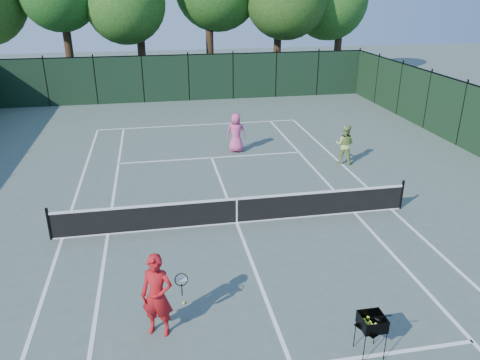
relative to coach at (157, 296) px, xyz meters
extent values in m
plane|color=#4B5C52|center=(2.63, 4.83, -0.99)|extent=(90.00, 90.00, 0.00)
cube|color=white|center=(-2.86, 4.83, -0.99)|extent=(0.10, 23.77, 0.01)
cube|color=white|center=(8.11, 4.83, -0.99)|extent=(0.10, 23.77, 0.01)
cube|color=white|center=(-1.49, 4.83, -0.99)|extent=(0.10, 23.77, 0.01)
cube|color=white|center=(6.74, 4.83, -0.99)|extent=(0.10, 23.77, 0.01)
cube|color=white|center=(2.63, 16.71, -0.99)|extent=(10.97, 0.10, 0.01)
cube|color=white|center=(2.63, 11.23, -0.99)|extent=(8.23, 0.10, 0.01)
cube|color=white|center=(2.63, 4.83, -0.99)|extent=(0.10, 12.80, 0.01)
cube|color=black|center=(2.63, 4.83, -0.54)|extent=(11.60, 0.03, 0.85)
cube|color=white|center=(2.63, 4.83, -0.12)|extent=(11.60, 0.05, 0.07)
cube|color=white|center=(2.63, 4.83, -0.97)|extent=(11.60, 0.05, 0.04)
cube|color=white|center=(2.63, 4.83, -0.54)|extent=(0.05, 0.04, 0.91)
cylinder|color=black|center=(-3.17, 4.83, -0.46)|extent=(0.09, 0.09, 1.06)
cylinder|color=black|center=(8.43, 4.83, -0.46)|extent=(0.09, 0.09, 1.06)
cube|color=black|center=(2.63, 22.83, 0.51)|extent=(24.00, 0.05, 3.00)
cylinder|color=black|center=(-5.37, 26.83, 1.41)|extent=(0.56, 0.56, 4.80)
cylinder|color=black|center=(-0.37, 26.63, 1.16)|extent=(0.56, 0.56, 4.30)
cylinder|color=black|center=(4.63, 27.13, 1.51)|extent=(0.56, 0.56, 5.00)
cylinder|color=black|center=(9.63, 26.43, 1.31)|extent=(0.56, 0.56, 4.60)
cylinder|color=black|center=(14.63, 26.93, 1.21)|extent=(0.56, 0.56, 4.40)
imported|color=red|center=(0.00, 0.00, 0.00)|extent=(0.84, 0.70, 1.98)
cylinder|color=black|center=(0.54, 0.16, -0.04)|extent=(0.03, 0.03, 0.30)
torus|color=black|center=(0.54, 0.16, 0.23)|extent=(0.30, 0.10, 0.30)
imported|color=#D74C86|center=(3.87, 11.89, -0.08)|extent=(0.98, 0.73, 1.82)
imported|color=#94B65B|center=(8.22, 9.49, -0.13)|extent=(1.04, 0.97, 1.72)
cylinder|color=black|center=(4.10, -1.71, -0.65)|extent=(0.02, 0.02, 0.68)
cylinder|color=black|center=(4.56, -1.71, -0.65)|extent=(0.02, 0.02, 0.68)
cylinder|color=black|center=(4.10, -1.24, -0.65)|extent=(0.02, 0.02, 0.68)
cylinder|color=black|center=(4.56, -1.24, -0.65)|extent=(0.02, 0.02, 0.68)
cube|color=black|center=(4.33, -1.47, -0.17)|extent=(0.67, 0.67, 0.29)
sphere|color=#CAEC30|center=(4.33, -1.47, -0.25)|extent=(0.07, 0.07, 0.07)
sphere|color=#CAEC30|center=(4.33, -1.47, -0.25)|extent=(0.07, 0.07, 0.07)
sphere|color=#CAEC30|center=(4.33, -1.47, -0.25)|extent=(0.07, 0.07, 0.07)
sphere|color=#CAEC30|center=(4.33, -1.47, -0.25)|extent=(0.07, 0.07, 0.07)
sphere|color=#CAEC30|center=(4.33, -1.47, -0.25)|extent=(0.07, 0.07, 0.07)
sphere|color=#CAEC30|center=(4.33, -1.47, -0.25)|extent=(0.07, 0.07, 0.07)
sphere|color=#CAEC30|center=(4.33, -1.47, -0.25)|extent=(0.07, 0.07, 0.07)
sphere|color=#CAEC30|center=(4.33, -1.47, -0.25)|extent=(0.07, 0.07, 0.07)
sphere|color=#CAEC30|center=(4.33, -1.47, -0.25)|extent=(0.07, 0.07, 0.07)
sphere|color=#CAEC30|center=(4.33, -1.47, -0.25)|extent=(0.07, 0.07, 0.07)
sphere|color=#CAEC30|center=(4.33, -1.47, -0.25)|extent=(0.07, 0.07, 0.07)
sphere|color=#CAEC30|center=(4.33, -1.47, -0.25)|extent=(0.07, 0.07, 0.07)
sphere|color=#CAEC30|center=(4.33, -1.47, -0.25)|extent=(0.07, 0.07, 0.07)
sphere|color=#CAEC30|center=(4.33, -1.47, -0.25)|extent=(0.07, 0.07, 0.07)
sphere|color=#CAEC30|center=(4.33, -1.47, -0.25)|extent=(0.07, 0.07, 0.07)
sphere|color=#CAEC30|center=(4.33, -1.47, -0.25)|extent=(0.07, 0.07, 0.07)
sphere|color=#CAEC30|center=(4.33, -1.47, -0.25)|extent=(0.07, 0.07, 0.07)
sphere|color=#CAEC30|center=(4.33, -1.47, -0.25)|extent=(0.07, 0.07, 0.07)
sphere|color=#C9E52E|center=(0.60, 0.90, -0.96)|extent=(0.07, 0.07, 0.07)
camera|label=1|loc=(0.22, -8.60, 6.24)|focal=35.00mm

